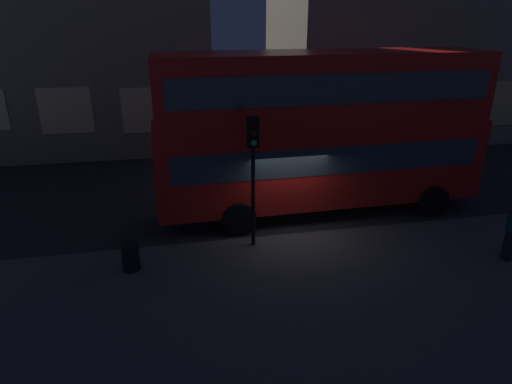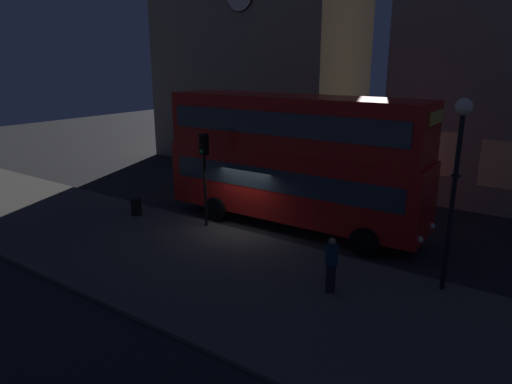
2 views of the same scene
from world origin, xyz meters
name	(u,v)px [view 1 (image 1 of 2)]	position (x,y,z in m)	size (l,w,h in m)	color
ground_plane	(287,228)	(0.00, 0.00, 0.00)	(80.00, 80.00, 0.00)	#232326
sidewalk_slab	(331,300)	(0.00, -4.17, 0.06)	(44.00, 7.08, 0.12)	#4C4944
double_decker_bus	(321,127)	(1.43, 1.22, 3.09)	(11.35, 3.01, 5.52)	red
traffic_light_near_kerb	(253,156)	(-1.35, -1.10, 2.93)	(0.32, 0.36, 3.91)	black
pedestrian	(512,231)	(5.55, -3.33, 1.01)	(0.37, 0.37, 1.74)	black
litter_bin	(131,256)	(-4.88, -1.83, 0.52)	(0.47, 0.47, 0.80)	black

